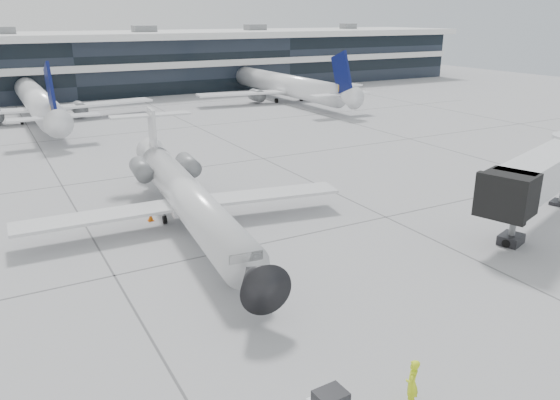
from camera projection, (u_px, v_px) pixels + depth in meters
ground at (267, 243)px, 36.13m from camera, size 220.00×220.00×0.00m
terminal at (65, 67)px, 102.51m from camera, size 170.00×22.00×10.00m
bg_jet_center at (40, 120)px, 78.07m from camera, size 32.00×40.00×9.60m
bg_jet_right at (283, 100)px, 96.37m from camera, size 32.00×40.00×9.60m
regional_jet at (187, 196)px, 38.32m from camera, size 23.11×28.86×6.66m
jet_bridge at (550, 169)px, 38.92m from camera, size 16.35×7.98×5.37m
ramp_worker at (412, 384)px, 20.73m from camera, size 0.88×0.85×2.02m
traffic_cone at (151, 217)px, 39.89m from camera, size 0.50×0.50×0.63m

